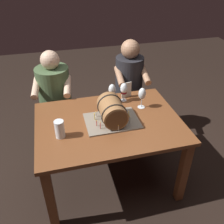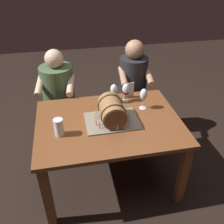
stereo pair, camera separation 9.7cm
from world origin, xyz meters
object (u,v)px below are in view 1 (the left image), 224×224
Objects in this scene: barrel_cake at (112,112)px; wine_glass_amber at (112,90)px; dining_table at (109,131)px; person_seated_right at (129,93)px; wine_glass_empty at (142,94)px; beer_pint at (60,129)px; menu_card at (126,90)px; wine_glass_red at (124,89)px; person_seated_left at (56,102)px.

wine_glass_amber is (0.08, 0.31, 0.03)m from barrel_cake.
person_seated_right is at bearing 60.43° from dining_table.
wine_glass_empty is (0.33, 0.16, 0.04)m from barrel_cake.
dining_table is 6.15× the size of wine_glass_empty.
person_seated_right is (0.41, 0.77, -0.29)m from barrel_cake.
barrel_cake is 2.33× the size of wine_glass_amber.
dining_table is 2.73× the size of barrel_cake.
wine_glass_empty is 1.36× the size of beer_pint.
wine_glass_empty is (0.25, -0.16, 0.01)m from wine_glass_amber.
barrel_cake is 0.46m from menu_card.
barrel_cake is 0.92m from person_seated_right.
menu_card is (0.17, 0.07, -0.06)m from wine_glass_amber.
wine_glass_amber is 0.12m from wine_glass_red.
person_seated_left reaches higher than wine_glass_empty.
wine_glass_amber is 0.78m from person_seated_left.
beer_pint is (-0.78, -0.26, -0.07)m from wine_glass_empty.
beer_pint is at bearing -134.61° from person_seated_right.
dining_table is 7.95× the size of menu_card.
person_seated_left is (-0.00, 0.87, -0.26)m from beer_pint.
person_seated_right is (0.32, 0.46, -0.32)m from wine_glass_amber.
dining_table is at bearing 156.70° from barrel_cake.
wine_glass_empty is 0.25m from menu_card.
wine_glass_empty is at bearing 22.23° from dining_table.
person_seated_right is (0.20, 0.45, -0.31)m from wine_glass_red.
person_seated_right is at bearing 55.27° from menu_card.
wine_glass_amber is at bearing -125.16° from person_seated_right.
dining_table is 8.39× the size of beer_pint.
person_seated_left is at bearing 139.52° from wine_glass_amber.
wine_glass_empty is (0.36, 0.15, 0.25)m from dining_table.
barrel_cake is 0.37m from wine_glass_empty.
wine_glass_empty is at bearing -52.16° from wine_glass_red.
wine_glass_empty reaches higher than dining_table.
dining_table is 6.68× the size of wine_glass_red.
barrel_cake reaches higher than menu_card.
wine_glass_empty is 0.70m from person_seated_right.
barrel_cake is at bearing -122.17° from wine_glass_red.
wine_glass_red is 0.58m from person_seated_right.
beer_pint is at bearing -89.69° from person_seated_left.
barrel_cake reaches higher than wine_glass_red.
person_seated_left reaches higher than beer_pint.
wine_glass_empty reaches higher than wine_glass_red.
person_seated_right reaches higher than menu_card.
beer_pint is 0.91m from person_seated_left.
wine_glass_red is at bearing 53.55° from dining_table.
wine_glass_red is at bearing 4.02° from wine_glass_amber.
wine_glass_red reaches higher than beer_pint.
wine_glass_red is (0.20, 0.32, 0.02)m from barrel_cake.
wine_glass_empty is 0.18× the size of person_seated_left.
menu_card is at bearing -111.78° from person_seated_right.
wine_glass_amber is at bearing -175.98° from wine_glass_red.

